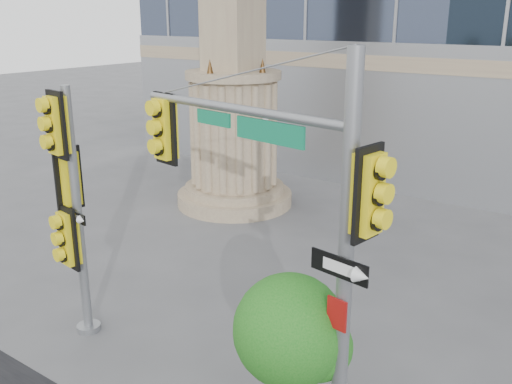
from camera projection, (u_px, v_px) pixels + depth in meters
The scene contains 5 objects.
ground at pixel (197, 369), 11.84m from camera, with size 120.00×120.00×0.00m, color #545456.
monument at pixel (233, 59), 20.51m from camera, with size 4.40×4.40×16.60m.
main_signal_pole at pixel (286, 206), 9.11m from camera, with size 5.14×1.25×6.67m.
secondary_signal_pole at pixel (69, 195), 12.29m from camera, with size 0.98×0.82×5.68m.
street_tree at pixel (292, 335), 9.42m from camera, with size 1.95×1.90×3.03m.
Camera 1 is at (6.96, -7.55, 7.07)m, focal length 40.00 mm.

